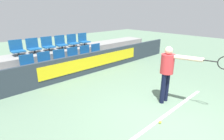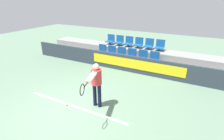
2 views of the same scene
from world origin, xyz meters
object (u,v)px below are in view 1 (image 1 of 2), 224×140
Objects in this scene: stadium_chair_0 at (28,64)px; stadium_chair_3 at (74,55)px; stadium_chair_10 at (73,41)px; stadium_chair_5 at (97,51)px; stadium_chair_2 at (61,58)px; stadium_chair_4 at (86,53)px; tennis_player at (170,69)px; tennis_ball at (160,122)px; stadium_chair_11 at (84,40)px; stadium_chair_9 at (61,43)px; stadium_chair_1 at (45,61)px; stadium_chair_6 at (17,49)px; stadium_chair_7 at (33,46)px; stadium_chair_8 at (48,45)px.

stadium_chair_0 and stadium_chair_3 have the same top height.
stadium_chair_5 is at bearing -59.99° from stadium_chair_10.
stadium_chair_2 is 1.00× the size of stadium_chair_4.
tennis_player is 24.29× the size of tennis_ball.
stadium_chair_3 is 1.25m from stadium_chair_5.
stadium_chair_3 is at bearing 0.00° from stadium_chair_2.
stadium_chair_2 is at bearing 87.79° from tennis_player.
stadium_chair_2 is 9.11× the size of tennis_ball.
stadium_chair_11 is at bearing 40.89° from stadium_chair_3.
stadium_chair_9 is at bearing 29.99° from stadium_chair_0.
stadium_chair_1 reaches higher than tennis_ball.
stadium_chair_1 is at bearing -59.99° from stadium_chair_6.
stadium_chair_2 is (1.25, 0.00, 0.00)m from stadium_chair_0.
stadium_chair_2 and stadium_chair_5 have the same top height.
stadium_chair_4 is (0.62, 0.00, 0.00)m from stadium_chair_3.
stadium_chair_1 is 1.87m from stadium_chair_4.
tennis_ball is (1.28, -5.72, -1.03)m from stadium_chair_6.
stadium_chair_0 is at bearing -150.01° from stadium_chair_9.
stadium_chair_2 is 4.69m from tennis_ball.
stadium_chair_2 is 1.31m from stadium_chair_9.
stadium_chair_4 is 2.20m from stadium_chair_7.
stadium_chair_10 is (2.50, 0.00, 0.00)m from stadium_chair_6.
stadium_chair_5 is at bearing -40.89° from stadium_chair_9.
stadium_chair_2 is 0.62m from stadium_chair_3.
stadium_chair_1 is 1.31m from stadium_chair_8.
stadium_chair_5 is 1.00× the size of stadium_chair_6.
tennis_player reaches higher than stadium_chair_4.
stadium_chair_8 is (0.00, 1.08, 0.40)m from stadium_chair_2.
stadium_chair_7 is at bearing 96.57° from tennis_ball.
stadium_chair_1 and stadium_chair_4 have the same top height.
stadium_chair_9 is at bearing 40.89° from stadium_chair_1.
stadium_chair_3 is 1.00× the size of stadium_chair_8.
stadium_chair_6 is at bearing 139.11° from stadium_chair_2.
stadium_chair_4 is 1.00× the size of stadium_chair_11.
stadium_chair_10 is at bearing 40.89° from stadium_chair_2.
stadium_chair_10 reaches higher than stadium_chair_3.
stadium_chair_2 is 1.00× the size of stadium_chair_11.
stadium_chair_3 is 1.31m from stadium_chair_10.
stadium_chair_1 is (0.62, 0.00, 0.00)m from stadium_chair_0.
stadium_chair_6 and stadium_chair_7 have the same top height.
stadium_chair_10 is at bearing 180.00° from stadium_chair_11.
tennis_player is at bearing -92.99° from stadium_chair_4.
stadium_chair_0 is at bearing -160.90° from stadium_chair_11.
stadium_chair_6 is at bearing 90.00° from stadium_chair_0.
stadium_chair_6 is 0.62m from stadium_chair_7.
stadium_chair_6 reaches higher than stadium_chair_2.
stadium_chair_9 is (-0.62, 1.08, 0.40)m from stadium_chair_4.
stadium_chair_5 is 5.03m from tennis_ball.
stadium_chair_10 is (1.87, 1.08, 0.40)m from stadium_chair_1.
tennis_player is at bearing -84.51° from stadium_chair_3.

